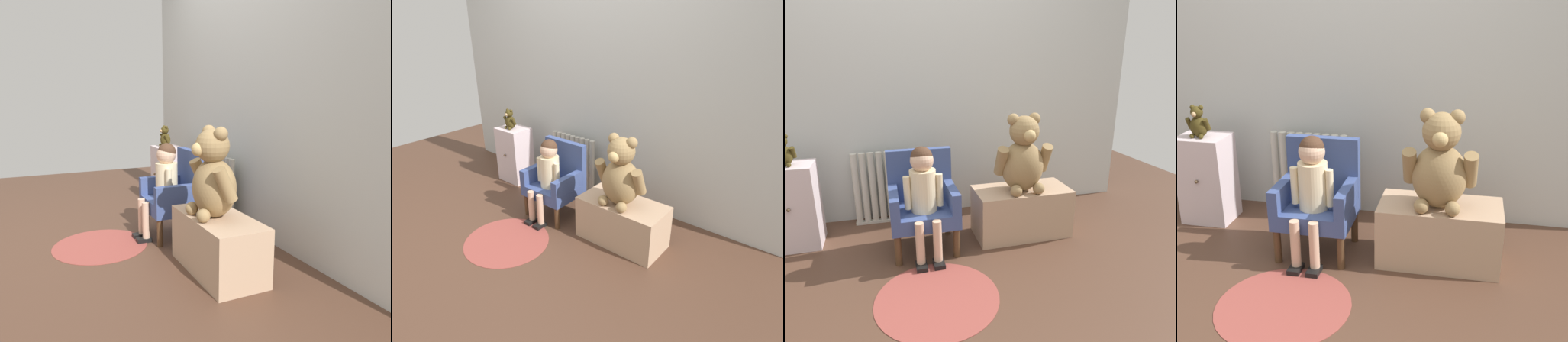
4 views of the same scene
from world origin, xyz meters
TOP-DOWN VIEW (x-y plane):
  - ground_plane at (0.00, 0.00)m, footprint 6.00×6.00m
  - back_wall at (0.00, 1.16)m, footprint 3.80×0.05m
  - radiator at (-0.21, 1.03)m, footprint 0.56×0.05m
  - small_dresser at (-0.86, 0.80)m, footprint 0.32×0.29m
  - child_armchair at (-0.00, 0.56)m, footprint 0.44×0.40m
  - child_figure at (-0.00, 0.45)m, footprint 0.25×0.35m
  - low_bench at (0.73, 0.54)m, footprint 0.69×0.35m
  - large_teddy_bear at (0.71, 0.51)m, footprint 0.41×0.28m
  - small_teddy_bear at (-0.86, 0.78)m, footprint 0.15×0.11m
  - floor_rug at (-0.01, -0.05)m, footprint 0.69×0.69m

SIDE VIEW (x-z plane):
  - ground_plane at x=0.00m, z-range 0.00..0.00m
  - floor_rug at x=-0.01m, z-range 0.00..0.01m
  - low_bench at x=0.73m, z-range 0.00..0.36m
  - radiator at x=-0.21m, z-range 0.00..0.58m
  - small_dresser at x=-0.86m, z-range 0.00..0.60m
  - child_armchair at x=0.00m, z-range 0.00..0.68m
  - child_figure at x=0.00m, z-range 0.11..0.86m
  - large_teddy_bear at x=0.71m, z-range 0.33..0.88m
  - small_teddy_bear at x=-0.86m, z-range 0.58..0.80m
  - back_wall at x=0.00m, z-range 0.00..2.40m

